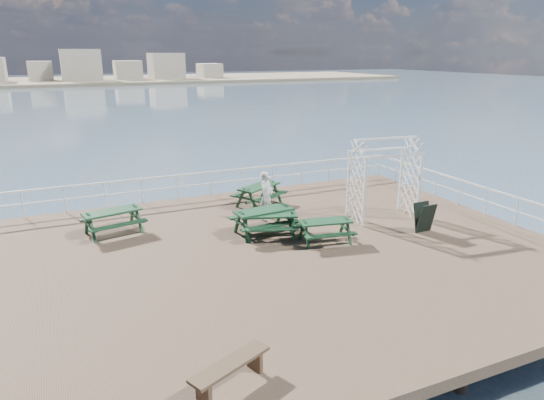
{
  "coord_description": "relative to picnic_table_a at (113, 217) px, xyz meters",
  "views": [
    {
      "loc": [
        -5.87,
        -12.83,
        6.02
      ],
      "look_at": [
        0.68,
        1.87,
        1.1
      ],
      "focal_mm": 32.0,
      "sensor_mm": 36.0,
      "label": 1
    }
  ],
  "objects": [
    {
      "name": "sea_backdrop",
      "position": [
        17.01,
        130.27,
        -1.1
      ],
      "size": [
        300.0,
        300.0,
        9.2
      ],
      "color": "#40596D",
      "rests_on": "ground"
    },
    {
      "name": "person",
      "position": [
        5.41,
        -0.83,
        0.32
      ],
      "size": [
        0.8,
        0.74,
        1.83
      ],
      "primitive_type": "imported",
      "rotation": [
        0.0,
        0.0,
        0.61
      ],
      "color": "silver",
      "rests_on": "ground"
    },
    {
      "name": "picnic_table_c",
      "position": [
        5.86,
        0.96,
        -0.0
      ],
      "size": [
        2.42,
        2.27,
        0.93
      ],
      "rotation": [
        0.0,
        0.0,
        0.51
      ],
      "color": "#13341E",
      "rests_on": "ground"
    },
    {
      "name": "ground",
      "position": [
        4.47,
        -3.79,
        -0.75
      ],
      "size": [
        18.0,
        14.0,
        0.3
      ],
      "primitive_type": "cube",
      "color": "brown",
      "rests_on": "ground"
    },
    {
      "name": "flat_bench_near",
      "position": [
        1.04,
        -9.25,
        -0.22
      ],
      "size": [
        1.75,
        1.07,
        0.5
      ],
      "rotation": [
        0.0,
        0.0,
        0.41
      ],
      "color": "brown",
      "rests_on": "ground"
    },
    {
      "name": "railing",
      "position": [
        4.4,
        -1.23,
        0.28
      ],
      "size": [
        17.77,
        13.76,
        1.1
      ],
      "color": "white",
      "rests_on": "ground"
    },
    {
      "name": "picnic_table_a",
      "position": [
        0.0,
        0.0,
        0.0
      ],
      "size": [
        2.19,
        1.9,
        0.93
      ],
      "rotation": [
        0.0,
        0.0,
        0.21
      ],
      "color": "#13341E",
      "rests_on": "ground"
    },
    {
      "name": "trellis_arbor",
      "position": [
        9.47,
        -2.43,
        0.77
      ],
      "size": [
        2.59,
        1.56,
        3.07
      ],
      "rotation": [
        0.0,
        0.0,
        -0.1
      ],
      "color": "white",
      "rests_on": "ground"
    },
    {
      "name": "picnic_table_e",
      "position": [
        6.3,
        -3.66,
        -0.06
      ],
      "size": [
        1.93,
        1.67,
        0.84
      ],
      "rotation": [
        0.0,
        0.0,
        -0.18
      ],
      "color": "#13341E",
      "rests_on": "ground"
    },
    {
      "name": "picnic_table_d",
      "position": [
        4.81,
        -2.44,
        -0.01
      ],
      "size": [
        2.26,
        2.04,
        0.91
      ],
      "rotation": [
        0.0,
        0.0,
        -0.33
      ],
      "color": "#13341E",
      "rests_on": "ground"
    },
    {
      "name": "sandwich_board",
      "position": [
        9.89,
        -4.27,
        -0.08
      ],
      "size": [
        0.65,
        0.49,
        1.06
      ],
      "rotation": [
        0.0,
        0.0,
        0.01
      ],
      "color": "black",
      "rests_on": "ground"
    },
    {
      "name": "picnic_table_b",
      "position": [
        4.75,
        -2.12,
        0.03
      ],
      "size": [
        2.13,
        1.77,
        0.97
      ],
      "rotation": [
        0.0,
        0.0,
        0.08
      ],
      "color": "#13341E",
      "rests_on": "ground"
    }
  ]
}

